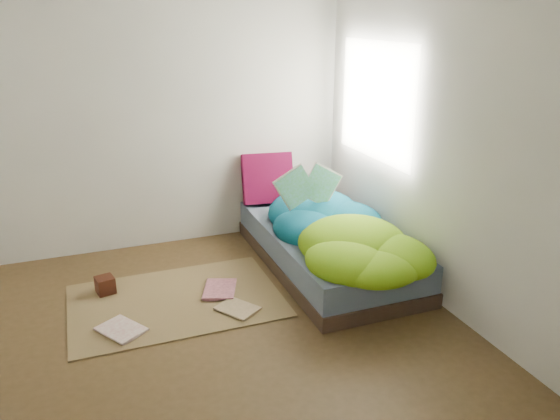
% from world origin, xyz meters
% --- Properties ---
extents(ground, '(3.50, 3.50, 0.00)m').
position_xyz_m(ground, '(0.00, 0.00, 0.00)').
color(ground, '#46341B').
rests_on(ground, ground).
extents(room_walls, '(3.54, 3.54, 2.62)m').
position_xyz_m(room_walls, '(0.01, 0.01, 1.63)').
color(room_walls, beige).
rests_on(room_walls, ground).
extents(bed, '(1.00, 2.00, 0.34)m').
position_xyz_m(bed, '(1.22, 0.72, 0.17)').
color(bed, '#36271D').
rests_on(bed, ground).
extents(duvet, '(0.96, 1.84, 0.34)m').
position_xyz_m(duvet, '(1.22, 0.50, 0.51)').
color(duvet, navy).
rests_on(duvet, bed).
extents(rug, '(1.60, 1.10, 0.01)m').
position_xyz_m(rug, '(-0.15, 0.55, 0.01)').
color(rug, brown).
rests_on(rug, ground).
extents(pillow_floral, '(0.54, 0.35, 0.12)m').
position_xyz_m(pillow_floral, '(1.33, 1.38, 0.40)').
color(pillow_floral, '#EEE6CE').
rests_on(pillow_floral, bed).
extents(pillow_magenta, '(0.51, 0.22, 0.49)m').
position_xyz_m(pillow_magenta, '(0.99, 1.60, 0.59)').
color(pillow_magenta, '#4C0520').
rests_on(pillow_magenta, bed).
extents(open_book, '(0.49, 0.13, 0.29)m').
position_xyz_m(open_book, '(1.07, 0.80, 0.83)').
color(open_book, '#2E8D34').
rests_on(open_book, duvet).
extents(wooden_box, '(0.16, 0.16, 0.13)m').
position_xyz_m(wooden_box, '(-0.65, 0.87, 0.08)').
color(wooden_box, black).
rests_on(wooden_box, rug).
extents(floor_book_a, '(0.37, 0.40, 0.02)m').
position_xyz_m(floor_book_a, '(-0.69, 0.18, 0.02)').
color(floor_book_a, white).
rests_on(floor_book_a, rug).
extents(floor_book_b, '(0.35, 0.40, 0.03)m').
position_xyz_m(floor_book_b, '(0.09, 0.61, 0.03)').
color(floor_book_b, '#CD768B').
rests_on(floor_book_b, rug).
extents(floor_book_c, '(0.35, 0.37, 0.02)m').
position_xyz_m(floor_book_c, '(0.16, 0.17, 0.02)').
color(floor_book_c, tan).
rests_on(floor_book_c, rug).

